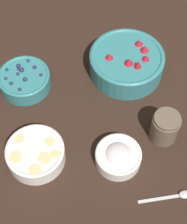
% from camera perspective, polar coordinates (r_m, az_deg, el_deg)
% --- Properties ---
extents(ground_plane, '(4.00, 4.00, 0.00)m').
position_cam_1_polar(ground_plane, '(1.07, -3.99, -1.61)').
color(ground_plane, black).
extents(bowl_strawberries, '(0.23, 0.23, 0.10)m').
position_cam_1_polar(bowl_strawberries, '(1.15, 5.09, 7.64)').
color(bowl_strawberries, teal).
rests_on(bowl_strawberries, ground_plane).
extents(bowl_blueberries, '(0.15, 0.15, 0.06)m').
position_cam_1_polar(bowl_blueberries, '(1.14, -10.48, 4.92)').
color(bowl_blueberries, teal).
rests_on(bowl_blueberries, ground_plane).
extents(bowl_bananas, '(0.15, 0.15, 0.05)m').
position_cam_1_polar(bowl_bananas, '(1.00, -8.82, -6.26)').
color(bowl_bananas, white).
rests_on(bowl_bananas, ground_plane).
extents(bowl_cream, '(0.12, 0.12, 0.05)m').
position_cam_1_polar(bowl_cream, '(0.99, 3.80, -6.73)').
color(bowl_cream, white).
rests_on(bowl_cream, ground_plane).
extents(jar_chocolate, '(0.08, 0.08, 0.09)m').
position_cam_1_polar(jar_chocolate, '(1.03, 10.79, -2.37)').
color(jar_chocolate, brown).
rests_on(jar_chocolate, ground_plane).
extents(spoon, '(0.14, 0.03, 0.01)m').
position_cam_1_polar(spoon, '(0.99, 12.33, -12.40)').
color(spoon, silver).
rests_on(spoon, ground_plane).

